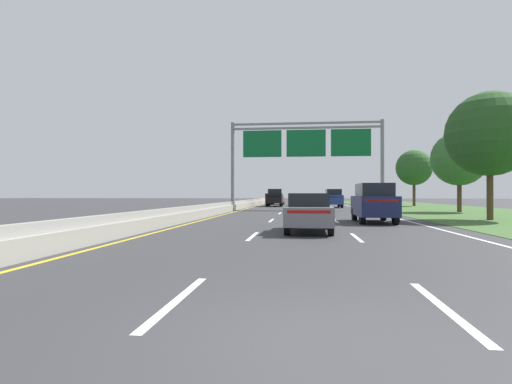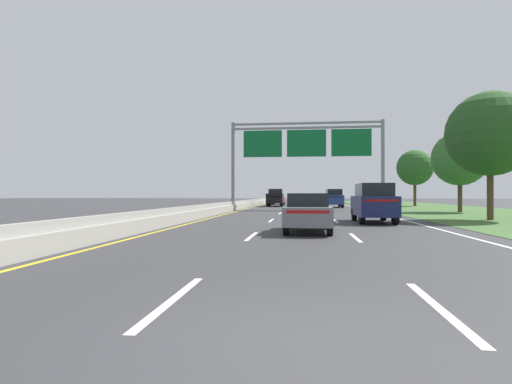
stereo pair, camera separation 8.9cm
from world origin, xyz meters
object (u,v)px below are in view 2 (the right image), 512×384
overhead_sign_gantry (306,147)px  roadside_tree_far (415,168)px  pickup_truck_black (275,198)px  car_blue_right_lane_suv (334,198)px  roadside_tree_near (490,134)px  car_red_left_lane_sedan (278,199)px  car_navy_right_lane_suv (373,202)px  roadside_tree_mid (460,158)px  car_grey_centre_lane_sedan (308,212)px

overhead_sign_gantry → roadside_tree_far: (13.78, 13.37, -1.32)m
pickup_truck_black → roadside_tree_far: size_ratio=0.76×
car_blue_right_lane_suv → roadside_tree_near: (7.47, -22.35, 3.98)m
car_red_left_lane_sedan → car_navy_right_lane_suv: (7.50, -37.77, 0.28)m
pickup_truck_black → roadside_tree_mid: 22.98m
car_navy_right_lane_suv → roadside_tree_near: roadside_tree_near is taller
roadside_tree_far → roadside_tree_near: bearing=-96.3°
overhead_sign_gantry → pickup_truck_black: size_ratio=2.78×
car_red_left_lane_sedan → roadside_tree_mid: (16.86, -24.24, 3.73)m
car_red_left_lane_sedan → roadside_tree_near: bearing=-156.4°
car_red_left_lane_sedan → roadside_tree_mid: bearing=-144.3°
car_grey_centre_lane_sedan → car_navy_right_lane_suv: (3.57, 5.98, 0.28)m
roadside_tree_mid → car_blue_right_lane_suv: bearing=129.9°
roadside_tree_near → roadside_tree_far: roadside_tree_near is taller
car_red_left_lane_sedan → roadside_tree_mid: 29.76m
overhead_sign_gantry → roadside_tree_near: size_ratio=1.99×
car_navy_right_lane_suv → car_blue_right_lane_suv: bearing=0.8°
car_grey_centre_lane_sedan → roadside_tree_mid: roadside_tree_mid is taller
car_blue_right_lane_suv → roadside_tree_near: roadside_tree_near is taller
overhead_sign_gantry → roadside_tree_mid: (12.84, -4.32, -1.67)m
car_red_left_lane_sedan → roadside_tree_far: bearing=-109.3°
car_navy_right_lane_suv → roadside_tree_mid: roadside_tree_mid is taller
car_grey_centre_lane_sedan → pickup_truck_black: bearing=7.2°
roadside_tree_mid → pickup_truck_black: bearing=137.3°
car_blue_right_lane_suv → roadside_tree_near: 23.90m
car_blue_right_lane_suv → roadside_tree_mid: 15.46m
overhead_sign_gantry → car_navy_right_lane_suv: overhead_sign_gantry is taller
car_blue_right_lane_suv → roadside_tree_far: 12.83m
overhead_sign_gantry → roadside_tree_mid: bearing=-18.6°
car_blue_right_lane_suv → roadside_tree_mid: roadside_tree_mid is taller
overhead_sign_gantry → car_blue_right_lane_suv: (3.17, 7.24, -5.13)m
overhead_sign_gantry → roadside_tree_far: overhead_sign_gantry is taller
overhead_sign_gantry → car_navy_right_lane_suv: (3.49, -17.85, -5.13)m
roadside_tree_near → roadside_tree_far: (3.14, 28.48, -0.17)m
overhead_sign_gantry → pickup_truck_black: overhead_sign_gantry is taller
roadside_tree_far → car_red_left_lane_sedan: bearing=159.8°
roadside_tree_near → car_red_left_lane_sedan: bearing=112.7°
pickup_truck_black → car_grey_centre_lane_sedan: pickup_truck_black is taller
roadside_tree_mid → roadside_tree_near: bearing=-101.6°
roadside_tree_near → car_navy_right_lane_suv: bearing=-159.1°
car_blue_right_lane_suv → roadside_tree_mid: size_ratio=0.69×
car_grey_centre_lane_sedan → overhead_sign_gantry: bearing=0.8°
car_navy_right_lane_suv → car_grey_centre_lane_sedan: bearing=149.3°
car_red_left_lane_sedan → roadside_tree_far: size_ratio=0.62×
overhead_sign_gantry → car_red_left_lane_sedan: overhead_sign_gantry is taller
car_red_left_lane_sedan → car_blue_right_lane_suv: bearing=-149.6°
roadside_tree_far → car_navy_right_lane_suv: bearing=-108.2°
car_red_left_lane_sedan → car_navy_right_lane_suv: 38.51m
overhead_sign_gantry → car_blue_right_lane_suv: size_ratio=3.18×
car_navy_right_lane_suv → car_red_left_lane_sedan: bearing=11.3°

